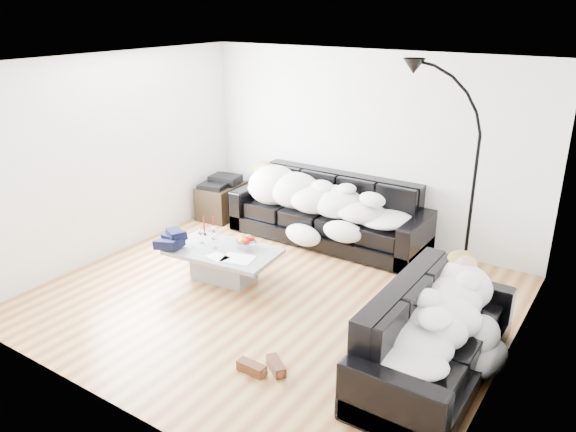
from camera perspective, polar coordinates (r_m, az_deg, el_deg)
The scene contains 24 objects.
ground at distance 6.50m, azimuth -1.48°, elevation -8.23°, with size 5.00×5.00×0.00m, color brown.
wall_back at distance 7.85m, azimuth 7.96°, elevation 6.96°, with size 5.00×0.02×2.60m, color silver.
wall_left at distance 7.64m, azimuth -17.21°, elevation 5.84°, with size 0.02×4.50×2.60m, color silver.
wall_right at distance 5.05m, azimuth 22.31°, elevation -2.35°, with size 0.02×4.50×2.60m, color silver.
ceiling at distance 5.70m, azimuth -1.73°, elevation 15.24°, with size 5.00×5.00×0.00m, color white.
sofa_back at distance 7.82m, azimuth 4.12°, elevation 0.59°, with size 2.79×0.96×0.91m, color black.
sofa_right at distance 5.23m, azimuth 14.81°, elevation -11.49°, with size 2.06×0.88×0.83m, color black.
sleeper_back at distance 7.71m, azimuth 3.97°, elevation 1.88°, with size 2.36×0.81×0.47m, color white, non-canonical shape.
sleeper_right at distance 5.12m, azimuth 15.04°, elevation -9.41°, with size 1.77×0.75×0.43m, color white, non-canonical shape.
teal_cushion at distance 5.64m, azimuth 16.71°, elevation -5.68°, with size 0.36×0.30×0.20m, color #0A454B.
coffee_table at distance 6.87m, azimuth -6.54°, elevation -4.87°, with size 1.31×0.76×0.38m, color #939699.
fruit_bowl at distance 6.80m, azimuth -4.25°, elevation -2.61°, with size 0.25×0.25×0.15m, color white.
wine_glass_a at distance 7.01m, azimuth -7.47°, elevation -1.82°, with size 0.08×0.08×0.19m, color white.
wine_glass_b at distance 6.97m, azimuth -8.80°, elevation -2.03°, with size 0.08×0.08×0.19m, color white.
wine_glass_c at distance 6.80m, azimuth -7.44°, elevation -2.58°, with size 0.08×0.08×0.19m, color white.
candle_left at distance 7.20m, azimuth -8.53°, elevation -0.98°, with size 0.05×0.05×0.25m, color maroon.
candle_right at distance 7.23m, azimuth -7.61°, elevation -0.93°, with size 0.04×0.04×0.23m, color maroon.
newspaper_a at distance 6.53m, azimuth -5.12°, elevation -4.32°, with size 0.36×0.28×0.01m, color silver.
newspaper_b at distance 6.60m, azimuth -7.14°, elevation -4.13°, with size 0.26×0.18×0.01m, color silver.
navy_jacket at distance 6.89m, azimuth -11.51°, elevation -1.89°, with size 0.33×0.27×0.16m, color black, non-canonical shape.
shoes at distance 5.30m, azimuth -2.56°, elevation -15.02°, with size 0.48×0.35×0.11m, color #472311, non-canonical shape.
av_cabinet at distance 8.83m, azimuth -6.72°, elevation 1.54°, with size 0.52×0.75×0.52m, color black.
stereo at distance 8.73m, azimuth -6.80°, elevation 3.55°, with size 0.44×0.34×0.13m, color black.
floor_lamp at distance 6.44m, azimuth 18.19°, elevation 1.56°, with size 0.83×0.33×2.29m, color black, non-canonical shape.
Camera 1 is at (3.28, -4.64, 3.15)m, focal length 35.00 mm.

